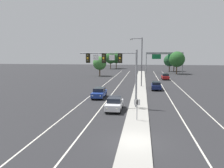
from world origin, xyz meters
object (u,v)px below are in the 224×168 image
object	(u,v)px
car_receding_red	(165,77)
tree_far_right_a	(170,61)
tree_far_left_a	(100,63)
tree_far_left_b	(116,58)
street_lamp_median	(141,59)
tree_far_right_b	(174,60)
overhead_signal_mast	(116,65)
tree_far_left_c	(111,58)
highway_sign_gantry	(164,56)
car_receding_navy	(156,86)
median_sign_post	(137,106)
car_oncoming_blue	(99,93)
tree_far_right_c	(177,59)
car_oncoming_white	(114,104)

from	to	relation	value
car_receding_red	tree_far_right_a	xyz separation A→B (m)	(4.31, 29.11, 3.48)
tree_far_left_a	tree_far_left_b	bearing A→B (deg)	88.94
street_lamp_median	tree_far_right_b	xyz separation A→B (m)	(12.76, 45.07, -1.23)
overhead_signal_mast	tree_far_right_b	world-z (taller)	overhead_signal_mast
tree_far_right_b	tree_far_left_c	xyz separation A→B (m)	(-27.14, 11.48, 0.46)
highway_sign_gantry	car_receding_navy	bearing A→B (deg)	-97.21
median_sign_post	tree_far_left_c	xyz separation A→B (m)	(-14.33, 81.25, 3.44)
street_lamp_median	tree_far_left_c	bearing A→B (deg)	104.27
car_receding_red	street_lamp_median	bearing A→B (deg)	-114.10
tree_far_left_a	tree_far_left_c	xyz separation A→B (m)	(-1.52, 34.49, 1.04)
car_oncoming_blue	tree_far_left_c	distance (m)	70.04
median_sign_post	tree_far_right_a	size ratio (longest dim) A/B	0.33
tree_far_right_b	tree_far_right_c	world-z (taller)	tree_far_right_c
car_oncoming_white	tree_far_right_c	size ratio (longest dim) A/B	0.58
overhead_signal_mast	car_oncoming_white	xyz separation A→B (m)	(-0.03, -1.28, -4.68)
car_oncoming_white	highway_sign_gantry	size ratio (longest dim) A/B	0.34
street_lamp_median	car_oncoming_white	size ratio (longest dim) A/B	2.24
overhead_signal_mast	car_oncoming_white	world-z (taller)	overhead_signal_mast
car_oncoming_white	tree_far_left_c	world-z (taller)	tree_far_left_c
car_oncoming_white	tree_far_left_b	xyz separation A→B (m)	(-9.25, 80.55, 4.33)
tree_far_left_c	car_oncoming_blue	bearing A→B (deg)	-83.32
car_oncoming_white	car_oncoming_blue	xyz separation A→B (m)	(-3.34, 7.44, 0.00)
tree_far_right_c	median_sign_post	bearing A→B (deg)	-101.87
car_receding_red	tree_far_right_c	distance (m)	19.45
car_receding_navy	tree_far_left_b	xyz separation A→B (m)	(-15.25, 63.72, 4.33)
highway_sign_gantry	tree_far_left_c	world-z (taller)	tree_far_left_c
overhead_signal_mast	tree_far_right_c	size ratio (longest dim) A/B	0.94
overhead_signal_mast	street_lamp_median	distance (m)	19.27
overhead_signal_mast	tree_far_right_b	xyz separation A→B (m)	(15.63, 64.12, -0.93)
street_lamp_median	tree_far_left_a	world-z (taller)	street_lamp_median
highway_sign_gantry	tree_far_left_a	xyz separation A→B (m)	(-21.04, -14.64, -2.18)
car_receding_navy	car_receding_red	size ratio (longest dim) A/B	1.01
tree_far_right_b	tree_far_right_c	xyz separation A→B (m)	(-0.74, -12.35, 0.49)
overhead_signal_mast	car_oncoming_blue	bearing A→B (deg)	118.71
median_sign_post	car_oncoming_white	distance (m)	5.28
car_receding_red	tree_far_left_a	xyz separation A→B (m)	(-19.37, 7.51, 3.17)
car_receding_navy	tree_far_right_a	xyz separation A→B (m)	(7.73, 47.16, 3.48)
median_sign_post	car_receding_navy	xyz separation A→B (m)	(3.14, 21.21, -0.77)
car_receding_navy	tree_far_left_b	distance (m)	65.66
car_oncoming_blue	car_receding_navy	xyz separation A→B (m)	(9.34, 9.39, 0.00)
tree_far_left_a	tree_far_right_a	distance (m)	32.06
car_oncoming_white	car_receding_red	size ratio (longest dim) A/B	1.00
street_lamp_median	tree_far_left_a	distance (m)	25.60
tree_far_right_b	overhead_signal_mast	bearing A→B (deg)	-103.70
car_receding_navy	tree_far_right_c	xyz separation A→B (m)	(8.93, 36.21, 4.24)
overhead_signal_mast	tree_far_left_b	xyz separation A→B (m)	(-9.28, 79.27, -0.35)
overhead_signal_mast	car_receding_navy	size ratio (longest dim) A/B	1.62
street_lamp_median	tree_far_left_a	xyz separation A→B (m)	(-12.86, 22.06, -1.81)
tree_far_left_b	car_receding_navy	bearing A→B (deg)	-76.54
car_oncoming_blue	median_sign_post	bearing A→B (deg)	-62.34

